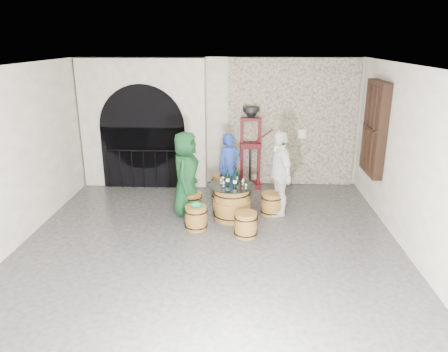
{
  "coord_description": "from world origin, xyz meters",
  "views": [
    {
      "loc": [
        0.59,
        -6.65,
        3.63
      ],
      "look_at": [
        0.22,
        1.27,
        1.05
      ],
      "focal_mm": 34.0,
      "sensor_mm": 36.0,
      "label": 1
    }
  ],
  "objects_px": {
    "barrel_table": "(232,202)",
    "barrel_stool_far": "(230,193)",
    "person_green": "(186,174)",
    "wine_bottle_center": "(235,180)",
    "barrel_stool_near_left": "(196,218)",
    "barrel_stool_left": "(192,203)",
    "wine_bottle_left": "(228,178)",
    "side_barrel": "(221,187)",
    "person_blue": "(229,167)",
    "wine_bottle_right": "(236,176)",
    "corking_press": "(251,142)",
    "barrel_stool_near_right": "(246,225)",
    "person_white": "(279,173)",
    "barrel_stool_right": "(271,204)"
  },
  "relations": [
    {
      "from": "person_blue",
      "to": "wine_bottle_right",
      "type": "height_order",
      "value": "person_blue"
    },
    {
      "from": "barrel_stool_far",
      "to": "wine_bottle_center",
      "type": "xyz_separation_m",
      "value": [
        0.13,
        -0.94,
        0.63
      ]
    },
    {
      "from": "person_white",
      "to": "wine_bottle_right",
      "type": "xyz_separation_m",
      "value": [
        -0.91,
        -0.1,
        -0.05
      ]
    },
    {
      "from": "barrel_stool_left",
      "to": "wine_bottle_left",
      "type": "relative_size",
      "value": 1.49
    },
    {
      "from": "person_green",
      "to": "barrel_stool_near_left",
      "type": "bearing_deg",
      "value": -153.56
    },
    {
      "from": "barrel_stool_left",
      "to": "wine_bottle_center",
      "type": "xyz_separation_m",
      "value": [
        0.93,
        -0.26,
        0.63
      ]
    },
    {
      "from": "person_green",
      "to": "side_barrel",
      "type": "relative_size",
      "value": 3.04
    },
    {
      "from": "barrel_stool_near_left",
      "to": "side_barrel",
      "type": "bearing_deg",
      "value": 76.33
    },
    {
      "from": "barrel_table",
      "to": "wine_bottle_left",
      "type": "xyz_separation_m",
      "value": [
        -0.09,
        0.05,
        0.5
      ]
    },
    {
      "from": "barrel_stool_far",
      "to": "wine_bottle_left",
      "type": "bearing_deg",
      "value": -91.34
    },
    {
      "from": "barrel_stool_near_right",
      "to": "barrel_stool_near_left",
      "type": "height_order",
      "value": "same"
    },
    {
      "from": "barrel_stool_right",
      "to": "barrel_stool_near_left",
      "type": "xyz_separation_m",
      "value": [
        -1.54,
        -0.82,
        0.0
      ]
    },
    {
      "from": "barrel_stool_far",
      "to": "barrel_stool_right",
      "type": "relative_size",
      "value": 1.0
    },
    {
      "from": "wine_bottle_center",
      "to": "wine_bottle_right",
      "type": "xyz_separation_m",
      "value": [
        0.02,
        0.26,
        0.0
      ]
    },
    {
      "from": "barrel_stool_far",
      "to": "person_green",
      "type": "height_order",
      "value": "person_green"
    },
    {
      "from": "barrel_stool_near_right",
      "to": "side_barrel",
      "type": "height_order",
      "value": "side_barrel"
    },
    {
      "from": "side_barrel",
      "to": "corking_press",
      "type": "distance_m",
      "value": 1.43
    },
    {
      "from": "barrel_stool_near_right",
      "to": "barrel_stool_near_left",
      "type": "bearing_deg",
      "value": 164.19
    },
    {
      "from": "barrel_table",
      "to": "barrel_stool_left",
      "type": "distance_m",
      "value": 0.9
    },
    {
      "from": "barrel_table",
      "to": "barrel_stool_far",
      "type": "relative_size",
      "value": 1.97
    },
    {
      "from": "person_blue",
      "to": "corking_press",
      "type": "height_order",
      "value": "corking_press"
    },
    {
      "from": "barrel_stool_far",
      "to": "side_barrel",
      "type": "relative_size",
      "value": 0.81
    },
    {
      "from": "barrel_stool_near_right",
      "to": "barrel_stool_far",
      "type": "bearing_deg",
      "value": 101.95
    },
    {
      "from": "wine_bottle_right",
      "to": "barrel_stool_left",
      "type": "bearing_deg",
      "value": -179.94
    },
    {
      "from": "person_green",
      "to": "corking_press",
      "type": "height_order",
      "value": "corking_press"
    },
    {
      "from": "person_white",
      "to": "barrel_stool_right",
      "type": "bearing_deg",
      "value": -88.77
    },
    {
      "from": "barrel_stool_right",
      "to": "person_blue",
      "type": "height_order",
      "value": "person_blue"
    },
    {
      "from": "wine_bottle_center",
      "to": "barrel_stool_far",
      "type": "bearing_deg",
      "value": 98.1
    },
    {
      "from": "wine_bottle_right",
      "to": "barrel_stool_near_right",
      "type": "bearing_deg",
      "value": -78.35
    },
    {
      "from": "barrel_stool_far",
      "to": "wine_bottle_right",
      "type": "height_order",
      "value": "wine_bottle_right"
    },
    {
      "from": "wine_bottle_left",
      "to": "corking_press",
      "type": "distance_m",
      "value": 2.04
    },
    {
      "from": "barrel_stool_near_left",
      "to": "wine_bottle_center",
      "type": "distance_m",
      "value": 1.1
    },
    {
      "from": "person_white",
      "to": "barrel_stool_far",
      "type": "bearing_deg",
      "value": -134.32
    },
    {
      "from": "barrel_stool_near_right",
      "to": "wine_bottle_center",
      "type": "height_order",
      "value": "wine_bottle_center"
    },
    {
      "from": "barrel_table",
      "to": "barrel_stool_right",
      "type": "bearing_deg",
      "value": 16.89
    },
    {
      "from": "barrel_stool_near_left",
      "to": "wine_bottle_center",
      "type": "relative_size",
      "value": 1.49
    },
    {
      "from": "barrel_stool_far",
      "to": "wine_bottle_center",
      "type": "bearing_deg",
      "value": -81.9
    },
    {
      "from": "barrel_stool_right",
      "to": "barrel_stool_left",
      "type": "bearing_deg",
      "value": -178.04
    },
    {
      "from": "person_blue",
      "to": "side_barrel",
      "type": "relative_size",
      "value": 2.65
    },
    {
      "from": "barrel_stool_left",
      "to": "wine_bottle_right",
      "type": "xyz_separation_m",
      "value": [
        0.94,
        0.0,
        0.63
      ]
    },
    {
      "from": "barrel_stool_near_right",
      "to": "person_green",
      "type": "xyz_separation_m",
      "value": [
        -1.27,
        1.06,
        0.66
      ]
    },
    {
      "from": "person_white",
      "to": "wine_bottle_left",
      "type": "xyz_separation_m",
      "value": [
        -1.08,
        -0.25,
        -0.05
      ]
    },
    {
      "from": "barrel_stool_right",
      "to": "side_barrel",
      "type": "height_order",
      "value": "side_barrel"
    },
    {
      "from": "wine_bottle_right",
      "to": "corking_press",
      "type": "xyz_separation_m",
      "value": [
        0.32,
        1.8,
        0.32
      ]
    },
    {
      "from": "barrel_stool_left",
      "to": "person_green",
      "type": "xyz_separation_m",
      "value": [
        -0.11,
        0.03,
        0.66
      ]
    },
    {
      "from": "person_green",
      "to": "wine_bottle_center",
      "type": "distance_m",
      "value": 1.08
    },
    {
      "from": "person_green",
      "to": "wine_bottle_right",
      "type": "relative_size",
      "value": 5.56
    },
    {
      "from": "person_white",
      "to": "barrel_table",
      "type": "bearing_deg",
      "value": -88.77
    },
    {
      "from": "wine_bottle_left",
      "to": "corking_press",
      "type": "bearing_deg",
      "value": 75.78
    },
    {
      "from": "barrel_stool_left",
      "to": "barrel_stool_near_right",
      "type": "relative_size",
      "value": 1.0
    }
  ]
}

